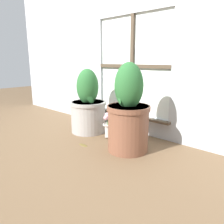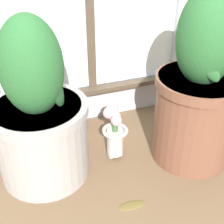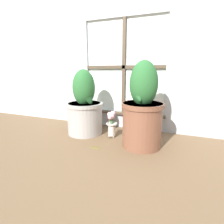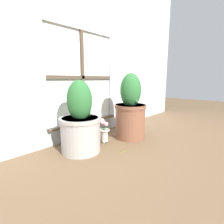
{
  "view_description": "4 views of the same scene",
  "coord_description": "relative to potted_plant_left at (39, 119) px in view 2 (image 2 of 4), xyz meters",
  "views": [
    {
      "loc": [
        1.43,
        -1.25,
        0.76
      ],
      "look_at": [
        0.05,
        0.25,
        0.28
      ],
      "focal_mm": 35.0,
      "sensor_mm": 36.0,
      "label": 1
    },
    {
      "loc": [
        -0.4,
        -0.78,
        0.95
      ],
      "look_at": [
        -0.02,
        0.26,
        0.24
      ],
      "focal_mm": 50.0,
      "sensor_mm": 36.0,
      "label": 2
    },
    {
      "loc": [
        0.61,
        -1.32,
        0.67
      ],
      "look_at": [
        0.0,
        0.24,
        0.27
      ],
      "focal_mm": 28.0,
      "sensor_mm": 36.0,
      "label": 3
    },
    {
      "loc": [
        -1.31,
        -1.01,
        0.69
      ],
      "look_at": [
        0.05,
        0.2,
        0.34
      ],
      "focal_mm": 28.0,
      "sensor_mm": 36.0,
      "label": 4
    }
  ],
  "objects": [
    {
      "name": "potted_plant_right",
      "position": [
        0.64,
        -0.11,
        0.05
      ],
      "size": [
        0.37,
        0.37,
        0.75
      ],
      "color": "brown",
      "rests_on": "ground_plane"
    },
    {
      "name": "potted_plant_left",
      "position": [
        0.0,
        0.0,
        0.0
      ],
      "size": [
        0.39,
        0.39,
        0.68
      ],
      "color": "#9E9993",
      "rests_on": "ground_plane"
    },
    {
      "name": "fallen_leaf",
      "position": [
        0.27,
        -0.31,
        -0.27
      ],
      "size": [
        0.11,
        0.05,
        0.01
      ],
      "color": "brown",
      "rests_on": "ground_plane"
    },
    {
      "name": "ground_plane",
      "position": [
        0.32,
        -0.27,
        -0.27
      ],
      "size": [
        10.0,
        10.0,
        0.0
      ],
      "primitive_type": "plane",
      "color": "brown"
    },
    {
      "name": "flower_vase",
      "position": [
        0.31,
        -0.01,
        -0.13
      ],
      "size": [
        0.12,
        0.12,
        0.27
      ],
      "color": "#BCB7AD",
      "rests_on": "ground_plane"
    }
  ]
}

